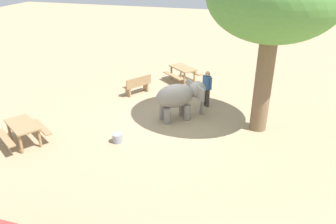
{
  "coord_description": "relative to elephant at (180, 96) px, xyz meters",
  "views": [
    {
      "loc": [
        -3.14,
        11.64,
        6.14
      ],
      "look_at": [
        0.02,
        0.95,
        0.8
      ],
      "focal_mm": 35.36,
      "sensor_mm": 36.0,
      "label": 1
    }
  ],
  "objects": [
    {
      "name": "elephant",
      "position": [
        0.0,
        0.0,
        0.0
      ],
      "size": [
        2.07,
        1.99,
        1.51
      ],
      "rotation": [
        0.0,
        0.0,
        3.83
      ],
      "color": "gray",
      "rests_on": "ground_plane"
    },
    {
      "name": "person_handler",
      "position": [
        -0.82,
        -1.49,
        -0.02
      ],
      "size": [
        0.45,
        0.32,
        1.62
      ],
      "rotation": [
        0.0,
        0.0,
        1.02
      ],
      "color": "#3F3833",
      "rests_on": "ground_plane"
    },
    {
      "name": "picnic_table_far",
      "position": [
        0.96,
        -4.26,
        -0.38
      ],
      "size": [
        2.1,
        2.1,
        0.78
      ],
      "rotation": [
        0.0,
        0.0,
        5.58
      ],
      "color": "#9E7A51",
      "rests_on": "ground_plane"
    },
    {
      "name": "ground_plane",
      "position": [
        0.14,
        0.24,
        -0.97
      ],
      "size": [
        60.0,
        60.0,
        0.0
      ],
      "primitive_type": "plane",
      "color": "tan"
    },
    {
      "name": "picnic_table_near",
      "position": [
        4.8,
        3.52,
        -0.38
      ],
      "size": [
        2.07,
        2.06,
        0.78
      ],
      "rotation": [
        0.0,
        0.0,
        2.56
      ],
      "color": "#9E7A51",
      "rests_on": "ground_plane"
    },
    {
      "name": "feed_bucket",
      "position": [
        1.67,
        2.52,
        -0.81
      ],
      "size": [
        0.36,
        0.36,
        0.32
      ],
      "primitive_type": "cylinder",
      "color": "gray",
      "rests_on": "ground_plane"
    },
    {
      "name": "wooden_bench",
      "position": [
        2.61,
        -1.96,
        -0.49
      ],
      "size": [
        1.1,
        1.39,
        0.88
      ],
      "rotation": [
        0.0,
        0.0,
        4.13
      ],
      "color": "#9E7A51",
      "rests_on": "ground_plane"
    }
  ]
}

